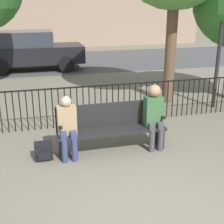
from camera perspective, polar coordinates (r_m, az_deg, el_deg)
The scene contains 9 objects.
ground_plane at distance 4.44m, azimuth 7.24°, elevation -18.72°, with size 80.00×80.00×0.00m, color #605B4C.
park_bench at distance 5.99m, azimuth -0.20°, elevation -2.43°, with size 2.08×0.45×0.92m.
seated_person_0 at distance 5.67m, azimuth -8.17°, elevation -2.30°, with size 0.34×0.39×1.17m.
seated_person_1 at distance 6.04m, azimuth 7.69°, elevation -0.15°, with size 0.34×0.39×1.28m.
backpack at distance 5.89m, azimuth -12.41°, elevation -7.00°, with size 0.32×0.26×0.32m.
fence_railing at distance 7.24m, azimuth -3.08°, elevation 1.93°, with size 9.01×0.03×0.95m.
lamp_post at distance 8.63m, azimuth 19.69°, elevation 16.71°, with size 0.28×0.28×3.77m.
street_surface at distance 15.52m, azimuth -9.47°, elevation 9.05°, with size 24.00×6.00×0.01m.
parked_car_0 at distance 13.72m, azimuth -14.75°, elevation 10.90°, with size 4.20×1.94×1.62m.
Camera 1 is at (-1.39, -3.21, 2.73)m, focal length 50.00 mm.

